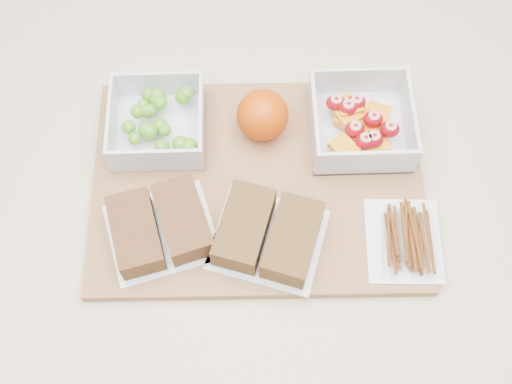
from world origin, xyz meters
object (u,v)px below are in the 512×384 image
cutting_board (258,184)px  pretzel_bag (405,237)px  sandwich_bag_center (268,234)px  grape_container (159,122)px  orange (262,115)px  sandwich_bag_left (160,227)px  fruit_container (360,124)px

cutting_board → pretzel_bag: size_ratio=3.70×
sandwich_bag_center → pretzel_bag: (0.16, -0.01, -0.01)m
grape_container → orange: (0.13, -0.00, 0.01)m
grape_container → sandwich_bag_left: bearing=-87.6°
orange → pretzel_bag: (0.17, -0.16, -0.02)m
sandwich_bag_left → cutting_board: bearing=29.5°
cutting_board → sandwich_bag_center: sandwich_bag_center is taller
cutting_board → orange: orange is taller
grape_container → sandwich_bag_left: 0.15m
orange → sandwich_bag_left: (-0.13, -0.14, -0.01)m
sandwich_bag_left → sandwich_bag_center: size_ratio=0.95×
cutting_board → sandwich_bag_left: (-0.12, -0.07, 0.03)m
pretzel_bag → sandwich_bag_left: bearing=176.2°
cutting_board → fruit_container: size_ratio=3.29×
grape_container → sandwich_bag_center: bearing=-49.5°
cutting_board → orange: 0.09m
cutting_board → pretzel_bag: 0.20m
sandwich_bag_left → grape_container: bearing=92.4°
sandwich_bag_center → pretzel_bag: 0.16m
orange → pretzel_bag: 0.23m
cutting_board → orange: bearing=84.7°
grape_container → orange: size_ratio=1.78×
orange → sandwich_bag_center: (0.00, -0.16, -0.01)m
pretzel_bag → fruit_container: bearing=104.4°
grape_container → fruit_container: 0.26m
fruit_container → sandwich_bag_left: (-0.25, -0.14, -0.00)m
fruit_container → pretzel_bag: 0.16m
orange → sandwich_bag_left: size_ratio=0.45×
cutting_board → orange: size_ratio=6.24×
grape_container → orange: 0.13m
fruit_container → cutting_board: bearing=-153.2°
cutting_board → pretzel_bag: (0.17, -0.09, 0.02)m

